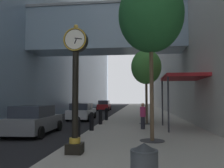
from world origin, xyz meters
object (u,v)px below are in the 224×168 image
at_px(bollard_third, 77,128).
at_px(bollard_sixth, 107,114).
at_px(car_silver_far, 82,112).
at_px(car_grey_mid, 34,120).
at_px(bollard_fifth, 100,117).
at_px(street_clock, 75,81).
at_px(car_red_near, 104,105).
at_px(street_tree_mid_near, 146,67).
at_px(pedestrian_walking, 143,115).
at_px(street_tree_near, 151,16).
at_px(bollard_fourth, 92,121).

height_order(bollard_third, bollard_sixth, same).
relative_size(bollard_sixth, car_silver_far, 0.23).
bearing_deg(bollard_sixth, car_grey_mid, -113.38).
bearing_deg(bollard_sixth, bollard_fifth, -90.00).
height_order(bollard_fifth, car_silver_far, car_silver_far).
distance_m(street_clock, car_red_near, 30.22).
relative_size(bollard_third, street_tree_mid_near, 0.19).
relative_size(pedestrian_walking, car_red_near, 0.39).
xyz_separation_m(bollard_fifth, street_tree_near, (3.34, -6.00, 5.10)).
height_order(street_clock, bollard_sixth, street_clock).
height_order(street_clock, car_silver_far, street_clock).
bearing_deg(car_red_near, bollard_fifth, -82.02).
distance_m(car_red_near, car_grey_mid, 25.40).
relative_size(bollard_fourth, car_red_near, 0.26).
bearing_deg(bollard_third, street_tree_mid_near, 64.63).
relative_size(bollard_third, car_red_near, 0.26).
xyz_separation_m(bollard_third, street_tree_near, (3.34, 0.25, 5.10)).
xyz_separation_m(bollard_fifth, car_grey_mid, (-3.11, -4.05, 0.08)).
bearing_deg(pedestrian_walking, street_tree_mid_near, 83.52).
bearing_deg(bollard_sixth, car_red_near, 99.32).
relative_size(bollard_sixth, car_grey_mid, 0.25).
height_order(car_red_near, car_grey_mid, car_red_near).
bearing_deg(car_red_near, street_tree_mid_near, -72.89).
bearing_deg(bollard_fifth, bollard_fourth, -90.00).
relative_size(bollard_fifth, street_tree_mid_near, 0.19).
bearing_deg(car_silver_far, street_tree_mid_near, -33.16).
xyz_separation_m(bollard_sixth, pedestrian_walking, (3.00, -5.28, 0.27)).
bearing_deg(bollard_sixth, street_tree_near, -69.91).
distance_m(bollard_third, bollard_fourth, 3.13).
relative_size(bollard_fifth, car_silver_far, 0.23).
bearing_deg(bollard_third, street_clock, -76.63).
relative_size(bollard_third, pedestrian_walking, 0.67).
distance_m(street_tree_mid_near, car_red_near, 21.80).
distance_m(bollard_third, street_tree_near, 6.10).
xyz_separation_m(bollard_fourth, car_grey_mid, (-3.11, -0.93, 0.08)).
bearing_deg(bollard_fourth, pedestrian_walking, 17.95).
bearing_deg(car_red_near, bollard_third, -83.82).
bearing_deg(car_red_near, pedestrian_walking, -75.69).
distance_m(street_clock, car_grey_mid, 6.13).
bearing_deg(car_grey_mid, street_tree_mid_near, 36.93).
xyz_separation_m(street_clock, street_tree_mid_near, (2.78, 9.40, 1.74)).
xyz_separation_m(bollard_sixth, street_tree_mid_near, (3.34, -2.34, 3.66)).
height_order(street_clock, street_tree_near, street_tree_near).
distance_m(street_tree_mid_near, car_silver_far, 7.90).
distance_m(bollard_fifth, street_tree_mid_near, 5.01).
bearing_deg(car_grey_mid, bollard_fourth, 16.64).
relative_size(street_tree_near, street_tree_mid_near, 1.33).
bearing_deg(street_tree_near, bollard_fourth, 139.26).
xyz_separation_m(bollard_fourth, pedestrian_walking, (3.00, 0.97, 0.27)).
height_order(bollard_sixth, car_red_near, car_red_near).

